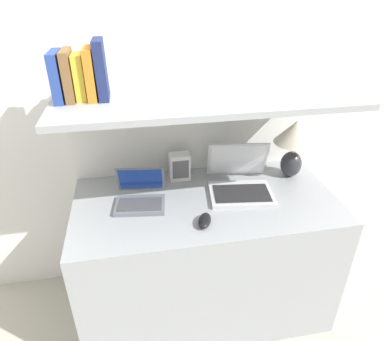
{
  "coord_description": "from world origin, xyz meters",
  "views": [
    {
      "loc": [
        -0.35,
        -1.1,
        1.76
      ],
      "look_at": [
        -0.07,
        0.34,
        0.95
      ],
      "focal_mm": 32.0,
      "sensor_mm": 36.0,
      "label": 1
    }
  ],
  "objects_px": {
    "book_orange": "(91,74)",
    "book_navy": "(101,69)",
    "computer_mouse": "(205,221)",
    "book_blue": "(57,76)",
    "book_yellow": "(80,77)",
    "table_lamp": "(295,140)",
    "router_box": "(180,166)",
    "laptop_large": "(240,182)",
    "laptop_small": "(140,196)",
    "book_brown": "(69,75)"
  },
  "relations": [
    {
      "from": "laptop_large",
      "to": "book_brown",
      "type": "distance_m",
      "value": 0.98
    },
    {
      "from": "book_blue",
      "to": "book_navy",
      "type": "relative_size",
      "value": 0.83
    },
    {
      "from": "laptop_small",
      "to": "book_navy",
      "type": "xyz_separation_m",
      "value": [
        -0.12,
        0.04,
        0.63
      ]
    },
    {
      "from": "laptop_small",
      "to": "router_box",
      "type": "bearing_deg",
      "value": 41.73
    },
    {
      "from": "book_blue",
      "to": "book_orange",
      "type": "distance_m",
      "value": 0.13
    },
    {
      "from": "book_blue",
      "to": "table_lamp",
      "type": "bearing_deg",
      "value": 4.12
    },
    {
      "from": "computer_mouse",
      "to": "book_navy",
      "type": "xyz_separation_m",
      "value": [
        -0.4,
        0.27,
        0.65
      ]
    },
    {
      "from": "computer_mouse",
      "to": "book_orange",
      "type": "bearing_deg",
      "value": 148.76
    },
    {
      "from": "book_blue",
      "to": "laptop_small",
      "type": "bearing_deg",
      "value": -7.81
    },
    {
      "from": "book_brown",
      "to": "book_navy",
      "type": "relative_size",
      "value": 0.84
    },
    {
      "from": "laptop_small",
      "to": "book_navy",
      "type": "distance_m",
      "value": 0.64
    },
    {
      "from": "laptop_small",
      "to": "computer_mouse",
      "type": "bearing_deg",
      "value": -39.0
    },
    {
      "from": "table_lamp",
      "to": "router_box",
      "type": "height_order",
      "value": "table_lamp"
    },
    {
      "from": "table_lamp",
      "to": "book_blue",
      "type": "relative_size",
      "value": 1.69
    },
    {
      "from": "laptop_small",
      "to": "computer_mouse",
      "type": "height_order",
      "value": "laptop_small"
    },
    {
      "from": "table_lamp",
      "to": "laptop_large",
      "type": "bearing_deg",
      "value": -163.43
    },
    {
      "from": "book_blue",
      "to": "book_yellow",
      "type": "relative_size",
      "value": 1.06
    },
    {
      "from": "book_yellow",
      "to": "book_orange",
      "type": "distance_m",
      "value": 0.05
    },
    {
      "from": "laptop_small",
      "to": "book_orange",
      "type": "xyz_separation_m",
      "value": [
        -0.16,
        0.04,
        0.61
      ]
    },
    {
      "from": "book_yellow",
      "to": "book_orange",
      "type": "height_order",
      "value": "book_orange"
    },
    {
      "from": "table_lamp",
      "to": "book_orange",
      "type": "height_order",
      "value": "book_orange"
    },
    {
      "from": "table_lamp",
      "to": "book_navy",
      "type": "height_order",
      "value": "book_navy"
    },
    {
      "from": "computer_mouse",
      "to": "book_blue",
      "type": "xyz_separation_m",
      "value": [
        -0.58,
        0.27,
        0.63
      ]
    },
    {
      "from": "table_lamp",
      "to": "router_box",
      "type": "relative_size",
      "value": 2.2
    },
    {
      "from": "laptop_small",
      "to": "laptop_large",
      "type": "bearing_deg",
      "value": 2.64
    },
    {
      "from": "laptop_small",
      "to": "book_blue",
      "type": "height_order",
      "value": "book_blue"
    },
    {
      "from": "table_lamp",
      "to": "laptop_small",
      "type": "xyz_separation_m",
      "value": [
        -0.87,
        -0.12,
        -0.19
      ]
    },
    {
      "from": "laptop_large",
      "to": "book_brown",
      "type": "xyz_separation_m",
      "value": [
        -0.78,
        0.02,
        0.6
      ]
    },
    {
      "from": "laptop_large",
      "to": "computer_mouse",
      "type": "bearing_deg",
      "value": -134.5
    },
    {
      "from": "book_brown",
      "to": "book_navy",
      "type": "height_order",
      "value": "book_navy"
    },
    {
      "from": "laptop_large",
      "to": "book_blue",
      "type": "bearing_deg",
      "value": 178.89
    },
    {
      "from": "table_lamp",
      "to": "book_blue",
      "type": "xyz_separation_m",
      "value": [
        -1.16,
        -0.08,
        0.42
      ]
    },
    {
      "from": "book_brown",
      "to": "book_orange",
      "type": "xyz_separation_m",
      "value": [
        0.09,
        0.0,
        0.0
      ]
    },
    {
      "from": "laptop_large",
      "to": "book_yellow",
      "type": "bearing_deg",
      "value": 178.75
    },
    {
      "from": "laptop_large",
      "to": "laptop_small",
      "type": "xyz_separation_m",
      "value": [
        -0.53,
        -0.02,
        -0.01
      ]
    },
    {
      "from": "laptop_large",
      "to": "computer_mouse",
      "type": "distance_m",
      "value": 0.36
    },
    {
      "from": "computer_mouse",
      "to": "book_yellow",
      "type": "height_order",
      "value": "book_yellow"
    },
    {
      "from": "book_yellow",
      "to": "book_navy",
      "type": "distance_m",
      "value": 0.09
    },
    {
      "from": "laptop_large",
      "to": "router_box",
      "type": "distance_m",
      "value": 0.35
    },
    {
      "from": "computer_mouse",
      "to": "laptop_small",
      "type": "bearing_deg",
      "value": 141.0
    },
    {
      "from": "laptop_large",
      "to": "laptop_small",
      "type": "relative_size",
      "value": 1.38
    },
    {
      "from": "laptop_small",
      "to": "book_navy",
      "type": "relative_size",
      "value": 1.12
    },
    {
      "from": "book_orange",
      "to": "book_navy",
      "type": "height_order",
      "value": "book_navy"
    },
    {
      "from": "book_navy",
      "to": "laptop_large",
      "type": "bearing_deg",
      "value": -1.42
    },
    {
      "from": "table_lamp",
      "to": "book_blue",
      "type": "height_order",
      "value": "book_blue"
    },
    {
      "from": "book_yellow",
      "to": "laptop_small",
      "type": "bearing_deg",
      "value": -11.1
    },
    {
      "from": "table_lamp",
      "to": "book_orange",
      "type": "bearing_deg",
      "value": -175.34
    },
    {
      "from": "laptop_large",
      "to": "laptop_small",
      "type": "bearing_deg",
      "value": -177.36
    },
    {
      "from": "router_box",
      "to": "book_blue",
      "type": "relative_size",
      "value": 0.77
    },
    {
      "from": "laptop_large",
      "to": "book_yellow",
      "type": "relative_size",
      "value": 1.98
    }
  ]
}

